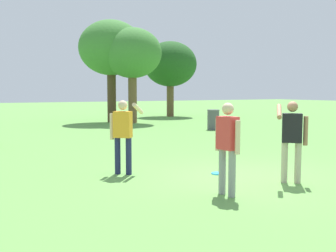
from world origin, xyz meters
The scene contains 9 objects.
ground_plane centered at (0.00, 0.00, 0.00)m, with size 120.00×120.00×0.00m, color #609947.
person_thrower centered at (-2.12, 1.63, 0.96)m, with size 0.84×0.48×1.64m.
person_catcher centered at (0.46, -0.85, 0.96)m, with size 0.84×0.48×1.64m.
person_bystander centered at (-1.25, -0.98, 0.94)m, with size 0.24×0.61×1.64m.
frisbee centered at (-0.28, 0.60, 0.01)m, with size 0.29×0.29×0.03m, color #2D9EDB.
trash_can_beside_table centered at (5.76, 9.16, 0.48)m, with size 0.59×0.59×0.96m.
tree_tall_left centered at (3.29, 15.95, 4.31)m, with size 3.77×3.77×5.96m.
tree_broad_center centered at (4.12, 14.81, 3.95)m, with size 3.37×3.37×5.43m.
tree_far_right centered at (8.99, 18.95, 3.73)m, with size 3.79×3.79×5.38m.
Camera 1 is at (-5.65, -6.65, 1.85)m, focal length 43.64 mm.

